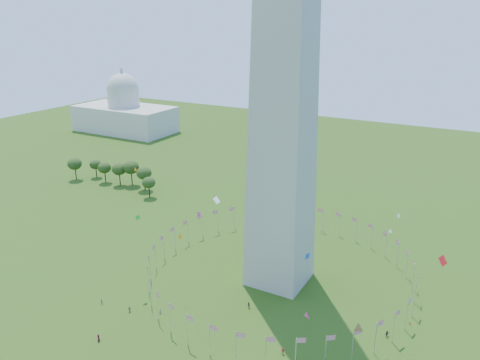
% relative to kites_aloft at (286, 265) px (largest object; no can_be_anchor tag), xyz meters
% --- Properties ---
extents(flag_ring, '(80.24, 80.24, 9.00)m').
position_rel_kites_aloft_xyz_m(flag_ring, '(-12.39, 24.37, -15.85)').
color(flag_ring, silver).
rests_on(flag_ring, ground).
extents(capitol_building, '(70.00, 35.00, 46.00)m').
position_rel_kites_aloft_xyz_m(capitol_building, '(-192.39, 154.37, 2.65)').
color(capitol_building, beige).
rests_on(capitol_building, ground).
extents(kites_aloft, '(109.98, 66.20, 35.55)m').
position_rel_kites_aloft_xyz_m(kites_aloft, '(0.00, 0.00, 0.00)').
color(kites_aloft, '#CC2699').
rests_on(kites_aloft, ground).
extents(tree_line_west, '(54.97, 15.74, 12.23)m').
position_rel_kites_aloft_xyz_m(tree_line_west, '(-117.32, 65.57, -14.91)').
color(tree_line_west, '#35541C').
rests_on(tree_line_west, ground).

